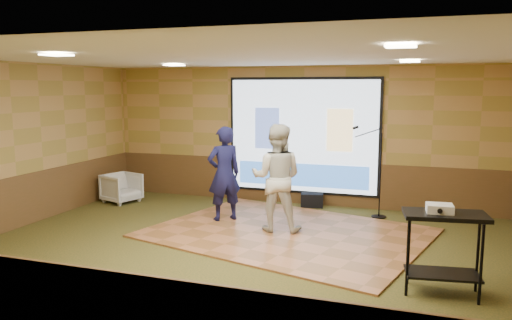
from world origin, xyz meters
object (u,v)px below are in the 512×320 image
(projector_screen, at_px, (303,137))
(dance_floor, at_px, (287,233))
(mic_stand, at_px, (377,193))
(banquet_chair, at_px, (122,188))
(projector, at_px, (440,208))
(av_table, at_px, (444,237))
(player_right, at_px, (277,178))
(duffel_bag, at_px, (312,200))
(player_left, at_px, (224,174))

(projector_screen, distance_m, dance_floor, 2.73)
(mic_stand, relative_size, banquet_chair, 2.53)
(dance_floor, relative_size, projector, 14.56)
(av_table, bearing_deg, player_right, 144.50)
(dance_floor, distance_m, banquet_chair, 4.30)
(mic_stand, xyz_separation_m, banquet_chair, (-5.50, -0.49, -0.17))
(mic_stand, relative_size, duffel_bag, 3.86)
(player_left, bearing_deg, player_right, 120.71)
(projector, relative_size, duffel_bag, 0.66)
(projector, distance_m, banquet_chair, 7.25)
(player_right, bearing_deg, banquet_chair, -22.40)
(projector_screen, xyz_separation_m, banquet_chair, (-3.85, -1.13, -1.15))
(banquet_chair, bearing_deg, player_left, -86.86)
(player_left, distance_m, banquet_chair, 2.94)
(player_left, xyz_separation_m, av_table, (3.84, -2.28, -0.19))
(projector, height_order, banquet_chair, projector)
(player_left, bearing_deg, mic_stand, 162.51)
(projector_screen, height_order, duffel_bag, projector_screen)
(banquet_chair, bearing_deg, projector, -96.53)
(dance_floor, height_order, player_left, player_left)
(player_right, xyz_separation_m, av_table, (2.70, -1.93, -0.24))
(dance_floor, bearing_deg, av_table, -36.92)
(av_table, height_order, duffel_bag, av_table)
(projector_screen, height_order, dance_floor, projector_screen)
(av_table, xyz_separation_m, banquet_chair, (-6.61, 3.03, -0.41))
(av_table, distance_m, mic_stand, 3.71)
(duffel_bag, bearing_deg, player_left, -128.35)
(dance_floor, bearing_deg, player_right, 164.67)
(projector_screen, relative_size, player_left, 1.85)
(banquet_chair, distance_m, duffel_bag, 4.22)
(av_table, relative_size, duffel_bag, 2.21)
(dance_floor, xyz_separation_m, banquet_chair, (-4.13, 1.16, 0.31))
(dance_floor, height_order, banquet_chair, banquet_chair)
(projector_screen, distance_m, av_table, 5.05)
(player_right, relative_size, duffel_bag, 4.04)
(av_table, xyz_separation_m, projector, (-0.07, 0.00, 0.35))
(projector_screen, height_order, mic_stand, projector_screen)
(projector, relative_size, banquet_chair, 0.43)
(player_left, xyz_separation_m, projector, (3.77, -2.28, 0.15))
(mic_stand, bearing_deg, player_right, -112.81)
(banquet_chair, bearing_deg, projector_screen, -55.36)
(projector_screen, relative_size, projector, 10.69)
(dance_floor, height_order, av_table, av_table)
(dance_floor, height_order, mic_stand, mic_stand)
(banquet_chair, bearing_deg, av_table, -96.31)
(dance_floor, bearing_deg, banquet_chair, 164.26)
(player_right, relative_size, av_table, 1.83)
(dance_floor, bearing_deg, mic_stand, 50.42)
(mic_stand, bearing_deg, av_table, -50.49)
(dance_floor, bearing_deg, projector, -37.69)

